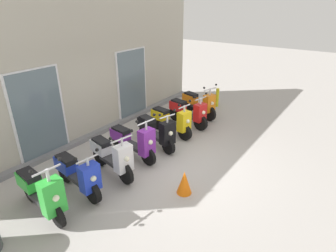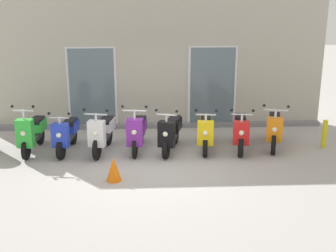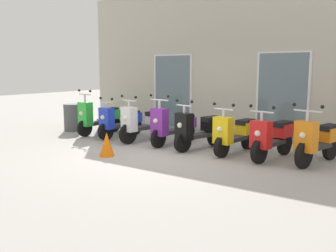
{
  "view_description": "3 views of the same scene",
  "coord_description": "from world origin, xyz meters",
  "px_view_note": "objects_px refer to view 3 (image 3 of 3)",
  "views": [
    {
      "loc": [
        -5.04,
        -3.39,
        3.76
      ],
      "look_at": [
        0.5,
        0.56,
        0.67
      ],
      "focal_mm": 30.09,
      "sensor_mm": 36.0,
      "label": 1
    },
    {
      "loc": [
        -0.2,
        -9.91,
        4.03
      ],
      "look_at": [
        0.31,
        0.3,
        0.82
      ],
      "focal_mm": 49.9,
      "sensor_mm": 36.0,
      "label": 2
    },
    {
      "loc": [
        4.57,
        -6.44,
        1.85
      ],
      "look_at": [
        -0.37,
        0.72,
        0.5
      ],
      "focal_mm": 39.09,
      "sensor_mm": 36.0,
      "label": 3
    }
  ],
  "objects_px": {
    "scooter_orange": "(318,140)",
    "traffic_cone": "(107,144)",
    "scooter_purple": "(173,125)",
    "scooter_black": "(199,129)",
    "scooter_yellow": "(235,133)",
    "scooter_blue": "(120,121)",
    "scooter_white": "(143,122)",
    "trash_bin": "(73,117)",
    "scooter_green": "(98,117)",
    "scooter_red": "(273,137)"
  },
  "relations": [
    {
      "from": "scooter_blue",
      "to": "scooter_orange",
      "type": "bearing_deg",
      "value": 0.57
    },
    {
      "from": "scooter_blue",
      "to": "traffic_cone",
      "type": "relative_size",
      "value": 2.92
    },
    {
      "from": "scooter_green",
      "to": "scooter_orange",
      "type": "xyz_separation_m",
      "value": [
        5.96,
        0.07,
        -0.03
      ]
    },
    {
      "from": "scooter_yellow",
      "to": "scooter_blue",
      "type": "bearing_deg",
      "value": -179.95
    },
    {
      "from": "scooter_purple",
      "to": "trash_bin",
      "type": "distance_m",
      "value": 3.66
    },
    {
      "from": "scooter_white",
      "to": "scooter_red",
      "type": "bearing_deg",
      "value": 0.96
    },
    {
      "from": "scooter_blue",
      "to": "scooter_white",
      "type": "relative_size",
      "value": 0.98
    },
    {
      "from": "scooter_blue",
      "to": "scooter_white",
      "type": "height_order",
      "value": "scooter_white"
    },
    {
      "from": "scooter_green",
      "to": "scooter_red",
      "type": "xyz_separation_m",
      "value": [
        5.09,
        -0.03,
        -0.04
      ]
    },
    {
      "from": "scooter_white",
      "to": "scooter_black",
      "type": "bearing_deg",
      "value": -0.24
    },
    {
      "from": "scooter_white",
      "to": "scooter_red",
      "type": "height_order",
      "value": "scooter_white"
    },
    {
      "from": "trash_bin",
      "to": "scooter_blue",
      "type": "bearing_deg",
      "value": -0.19
    },
    {
      "from": "traffic_cone",
      "to": "trash_bin",
      "type": "distance_m",
      "value": 3.68
    },
    {
      "from": "scooter_orange",
      "to": "traffic_cone",
      "type": "relative_size",
      "value": 2.95
    },
    {
      "from": "scooter_black",
      "to": "traffic_cone",
      "type": "distance_m",
      "value": 2.16
    },
    {
      "from": "scooter_green",
      "to": "scooter_purple",
      "type": "height_order",
      "value": "scooter_green"
    },
    {
      "from": "scooter_black",
      "to": "trash_bin",
      "type": "relative_size",
      "value": 1.83
    },
    {
      "from": "scooter_white",
      "to": "scooter_black",
      "type": "relative_size",
      "value": 1.04
    },
    {
      "from": "scooter_black",
      "to": "scooter_orange",
      "type": "bearing_deg",
      "value": 3.58
    },
    {
      "from": "scooter_blue",
      "to": "trash_bin",
      "type": "distance_m",
      "value": 1.93
    },
    {
      "from": "scooter_orange",
      "to": "scooter_blue",
      "type": "bearing_deg",
      "value": -179.43
    },
    {
      "from": "scooter_green",
      "to": "scooter_black",
      "type": "relative_size",
      "value": 1.03
    },
    {
      "from": "scooter_black",
      "to": "scooter_red",
      "type": "xyz_separation_m",
      "value": [
        1.73,
        0.06,
        -0.01
      ]
    },
    {
      "from": "scooter_green",
      "to": "trash_bin",
      "type": "xyz_separation_m",
      "value": [
        -1.1,
        0.02,
        -0.1
      ]
    },
    {
      "from": "scooter_black",
      "to": "scooter_orange",
      "type": "relative_size",
      "value": 0.97
    },
    {
      "from": "scooter_black",
      "to": "scooter_purple",
      "type": "bearing_deg",
      "value": 171.47
    },
    {
      "from": "scooter_green",
      "to": "scooter_red",
      "type": "height_order",
      "value": "scooter_green"
    },
    {
      "from": "scooter_orange",
      "to": "trash_bin",
      "type": "height_order",
      "value": "scooter_orange"
    },
    {
      "from": "scooter_black",
      "to": "trash_bin",
      "type": "height_order",
      "value": "scooter_black"
    },
    {
      "from": "scooter_yellow",
      "to": "trash_bin",
      "type": "bearing_deg",
      "value": 179.96
    },
    {
      "from": "scooter_black",
      "to": "trash_bin",
      "type": "bearing_deg",
      "value": 178.49
    },
    {
      "from": "scooter_yellow",
      "to": "scooter_purple",
      "type": "bearing_deg",
      "value": 179.78
    },
    {
      "from": "scooter_black",
      "to": "scooter_orange",
      "type": "distance_m",
      "value": 2.6
    },
    {
      "from": "scooter_red",
      "to": "scooter_yellow",
      "type": "bearing_deg",
      "value": 176.62
    },
    {
      "from": "scooter_green",
      "to": "scooter_white",
      "type": "distance_m",
      "value": 1.7
    },
    {
      "from": "scooter_white",
      "to": "scooter_purple",
      "type": "distance_m",
      "value": 0.86
    },
    {
      "from": "scooter_black",
      "to": "traffic_cone",
      "type": "relative_size",
      "value": 2.87
    },
    {
      "from": "scooter_black",
      "to": "scooter_red",
      "type": "relative_size",
      "value": 0.96
    },
    {
      "from": "scooter_green",
      "to": "scooter_white",
      "type": "bearing_deg",
      "value": -2.99
    },
    {
      "from": "scooter_black",
      "to": "scooter_yellow",
      "type": "height_order",
      "value": "scooter_black"
    },
    {
      "from": "scooter_purple",
      "to": "traffic_cone",
      "type": "distance_m",
      "value": 1.92
    },
    {
      "from": "scooter_blue",
      "to": "scooter_yellow",
      "type": "distance_m",
      "value": 3.41
    },
    {
      "from": "scooter_purple",
      "to": "scooter_black",
      "type": "relative_size",
      "value": 1.08
    },
    {
      "from": "scooter_blue",
      "to": "scooter_yellow",
      "type": "relative_size",
      "value": 0.97
    },
    {
      "from": "scooter_white",
      "to": "scooter_orange",
      "type": "distance_m",
      "value": 4.26
    },
    {
      "from": "scooter_blue",
      "to": "scooter_orange",
      "type": "distance_m",
      "value": 5.14
    },
    {
      "from": "scooter_green",
      "to": "scooter_purple",
      "type": "distance_m",
      "value": 2.56
    },
    {
      "from": "scooter_blue",
      "to": "traffic_cone",
      "type": "bearing_deg",
      "value": -55.55
    },
    {
      "from": "scooter_yellow",
      "to": "traffic_cone",
      "type": "bearing_deg",
      "value": -139.59
    },
    {
      "from": "scooter_white",
      "to": "scooter_purple",
      "type": "relative_size",
      "value": 0.96
    }
  ]
}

